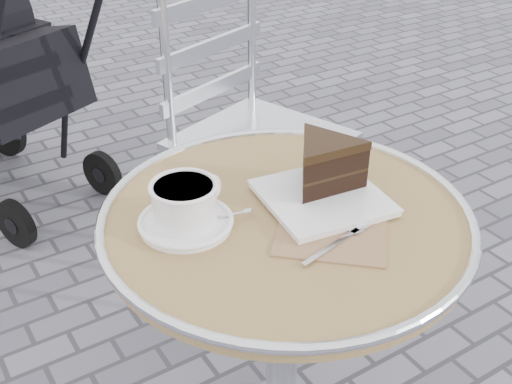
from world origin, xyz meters
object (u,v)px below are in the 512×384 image
cafe_table (284,281)px  bistro_chair (234,101)px  cappuccino_set (186,207)px  cake_plate_set (325,172)px

cafe_table → bistro_chair: bearing=66.6°
cafe_table → bistro_chair: (0.32, 0.73, 0.05)m
bistro_chair → cappuccino_set: bearing=-145.6°
cappuccino_set → bistro_chair: 0.85m
cafe_table → cake_plate_set: cake_plate_set is taller
cafe_table → bistro_chair: bistro_chair is taller
cake_plate_set → cappuccino_set: bearing=177.2°
cappuccino_set → cake_plate_set: cake_plate_set is taller
cappuccino_set → cake_plate_set: bearing=-28.0°
cappuccino_set → bistro_chair: bearing=36.1°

